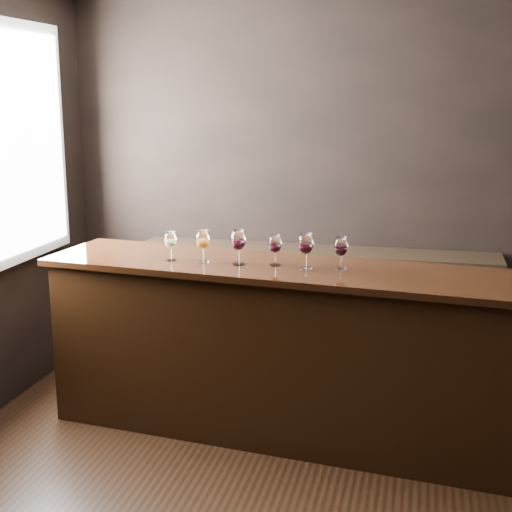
% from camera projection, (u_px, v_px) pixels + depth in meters
% --- Properties ---
extents(room_shell, '(5.02, 4.52, 2.81)m').
position_uv_depth(room_shell, '(325.00, 154.00, 3.15)').
color(room_shell, black).
rests_on(room_shell, ground).
extents(bar_counter, '(3.00, 0.93, 1.03)m').
position_uv_depth(bar_counter, '(290.00, 355.00, 4.35)').
color(bar_counter, black).
rests_on(bar_counter, ground).
extents(bar_top, '(3.11, 1.01, 0.04)m').
position_uv_depth(bar_top, '(291.00, 269.00, 4.23)').
color(bar_top, black).
rests_on(bar_top, bar_counter).
extents(back_bar_shelf, '(2.65, 0.40, 0.96)m').
position_uv_depth(back_bar_shelf, '(313.00, 312.00, 5.34)').
color(back_bar_shelf, black).
rests_on(back_bar_shelf, ground).
extents(glass_white, '(0.08, 0.08, 0.18)m').
position_uv_depth(glass_white, '(171.00, 241.00, 4.34)').
color(glass_white, white).
rests_on(glass_white, bar_top).
extents(glass_amber, '(0.08, 0.08, 0.20)m').
position_uv_depth(glass_amber, '(203.00, 240.00, 4.30)').
color(glass_amber, white).
rests_on(glass_amber, bar_top).
extents(glass_red_a, '(0.09, 0.09, 0.21)m').
position_uv_depth(glass_red_a, '(238.00, 241.00, 4.24)').
color(glass_red_a, white).
rests_on(glass_red_a, bar_top).
extents(glass_red_b, '(0.08, 0.08, 0.19)m').
position_uv_depth(glass_red_b, '(275.00, 245.00, 4.22)').
color(glass_red_b, white).
rests_on(glass_red_b, bar_top).
extents(glass_red_c, '(0.09, 0.09, 0.21)m').
position_uv_depth(glass_red_c, '(306.00, 244.00, 4.14)').
color(glass_red_c, white).
rests_on(glass_red_c, bar_top).
extents(glass_red_d, '(0.08, 0.08, 0.19)m').
position_uv_depth(glass_red_d, '(341.00, 247.00, 4.13)').
color(glass_red_d, white).
rests_on(glass_red_d, bar_top).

